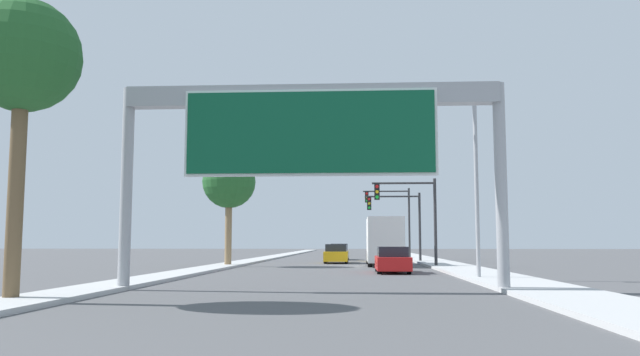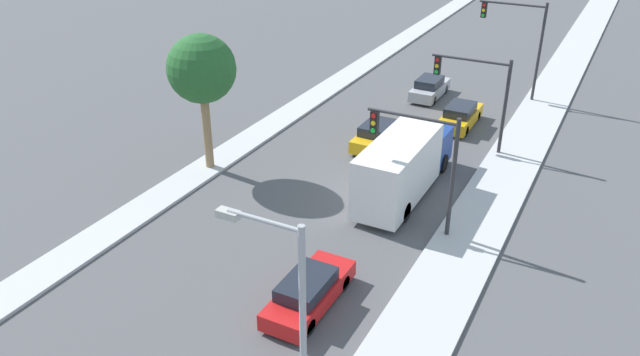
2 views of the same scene
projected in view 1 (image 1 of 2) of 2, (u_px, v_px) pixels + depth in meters
The scene contains 14 objects.
sidewalk_right at pixel (418, 258), 62.29m from camera, with size 3.00×120.00×0.15m.
median_strip_left at pixel (269, 258), 63.15m from camera, with size 2.00×120.00×0.15m.
sign_gantry at pixel (310, 127), 21.45m from camera, with size 13.31×0.73×7.07m.
car_near_right at pixel (336, 254), 48.85m from camera, with size 1.83×4.64×1.48m.
car_near_left at pixel (392, 260), 33.54m from camera, with size 1.75×4.76×1.40m.
car_far_left at pixel (339, 252), 58.27m from camera, with size 1.72×4.37×1.50m.
car_mid_center at pixel (379, 253), 53.82m from camera, with size 1.76×4.62×1.49m.
truck_box_primary at pixel (384, 242), 43.69m from camera, with size 2.36×8.98×3.30m.
traffic_light_near_intersection at pixel (414, 207), 40.97m from camera, with size 4.22×0.32×5.82m.
traffic_light_mid_block at pixel (401, 215), 50.90m from camera, with size 4.56×0.32×5.67m.
traffic_light_far_intersection at pixel (395, 211), 60.90m from camera, with size 4.58×0.32×6.91m.
palm_tree_foreground at pixel (23, 59), 17.68m from camera, with size 3.25×3.25×8.56m.
palm_tree_background at pixel (229, 183), 42.57m from camera, with size 3.63×3.63×7.57m.
street_lamp_right at pixel (469, 170), 27.43m from camera, with size 2.41×0.28×8.11m.
Camera 1 is at (1.55, -3.24, 1.64)m, focal length 35.00 mm.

